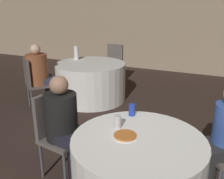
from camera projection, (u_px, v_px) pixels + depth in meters
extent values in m
cube|color=gray|center=(201.00, 21.00, 6.40)|extent=(16.00, 0.06, 2.80)
cylinder|color=white|center=(137.00, 175.00, 2.22)|extent=(1.15, 1.15, 0.73)
cylinder|color=white|center=(91.00, 81.00, 4.91)|extent=(1.36, 1.36, 0.73)
cube|color=#59514C|center=(63.00, 139.00, 2.66)|extent=(0.46, 0.46, 0.04)
cube|color=#59514C|center=(49.00, 114.00, 2.67)|extent=(0.11, 0.38, 0.47)
cylinder|color=#4C4C51|center=(86.00, 155.00, 2.78)|extent=(0.03, 0.03, 0.42)
cylinder|color=#4C4C51|center=(65.00, 171.00, 2.51)|extent=(0.03, 0.03, 0.42)
cylinder|color=#4C4C51|center=(64.00, 146.00, 2.96)|extent=(0.03, 0.03, 0.42)
cylinder|color=#4C4C51|center=(41.00, 160.00, 2.69)|extent=(0.03, 0.03, 0.42)
cylinder|color=#4C4C51|center=(197.00, 166.00, 2.59)|extent=(0.03, 0.03, 0.42)
cube|color=#59514C|center=(112.00, 67.00, 5.74)|extent=(0.40, 0.40, 0.04)
cube|color=#59514C|center=(115.00, 55.00, 5.82)|extent=(0.38, 0.05, 0.47)
cylinder|color=#4C4C51|center=(116.00, 79.00, 5.60)|extent=(0.03, 0.03, 0.42)
cylinder|color=#4C4C51|center=(102.00, 77.00, 5.74)|extent=(0.03, 0.03, 0.42)
cylinder|color=#4C4C51|center=(121.00, 75.00, 5.90)|extent=(0.03, 0.03, 0.42)
cylinder|color=#4C4C51|center=(108.00, 74.00, 6.03)|extent=(0.03, 0.03, 0.42)
cube|color=#59514C|center=(39.00, 85.00, 4.46)|extent=(0.56, 0.56, 0.04)
cube|color=#59514C|center=(27.00, 72.00, 4.30)|extent=(0.33, 0.28, 0.47)
cylinder|color=#4C4C51|center=(47.00, 93.00, 4.75)|extent=(0.03, 0.03, 0.42)
cylinder|color=#4C4C51|center=(52.00, 98.00, 4.46)|extent=(0.03, 0.03, 0.42)
cylinder|color=#4C4C51|center=(29.00, 95.00, 4.60)|extent=(0.03, 0.03, 0.42)
cylinder|color=#4C4C51|center=(32.00, 101.00, 4.32)|extent=(0.03, 0.03, 0.42)
cylinder|color=black|center=(79.00, 163.00, 2.61)|extent=(0.24, 0.24, 0.46)
cube|color=black|center=(70.00, 136.00, 2.58)|extent=(0.37, 0.37, 0.12)
cylinder|color=black|center=(61.00, 117.00, 2.57)|extent=(0.34, 0.34, 0.49)
sphere|color=#997056|center=(59.00, 85.00, 2.46)|extent=(0.19, 0.19, 0.19)
cylinder|color=#33384C|center=(52.00, 94.00, 4.62)|extent=(0.24, 0.24, 0.46)
cube|color=#33384C|center=(45.00, 80.00, 4.48)|extent=(0.47, 0.47, 0.12)
cylinder|color=brown|center=(37.00, 69.00, 4.37)|extent=(0.37, 0.37, 0.53)
sphere|color=#DBB293|center=(35.00, 49.00, 4.25)|extent=(0.18, 0.18, 0.18)
cylinder|color=#282828|center=(203.00, 176.00, 2.42)|extent=(0.24, 0.24, 0.46)
cube|color=#282828|center=(217.00, 149.00, 2.35)|extent=(0.43, 0.43, 0.12)
cylinder|color=white|center=(125.00, 136.00, 2.14)|extent=(0.23, 0.23, 0.01)
cylinder|color=#BC6628|center=(125.00, 135.00, 2.14)|extent=(0.20, 0.20, 0.01)
cylinder|color=#1E38A5|center=(132.00, 110.00, 2.53)|extent=(0.07, 0.07, 0.12)
cylinder|color=silver|center=(118.00, 122.00, 2.28)|extent=(0.07, 0.07, 0.12)
cylinder|color=white|center=(76.00, 53.00, 5.07)|extent=(0.09, 0.09, 0.28)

